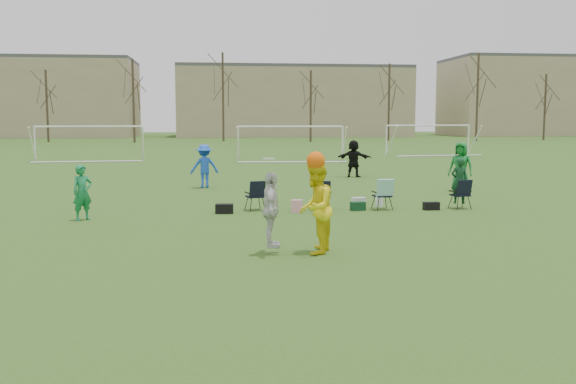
{
  "coord_description": "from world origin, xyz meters",
  "views": [
    {
      "loc": [
        -1.4,
        -12.49,
        2.95
      ],
      "look_at": [
        0.33,
        2.24,
        1.25
      ],
      "focal_mm": 40.0,
      "sensor_mm": 36.0,
      "label": 1
    }
  ],
  "objects": [
    {
      "name": "fielder_black",
      "position": [
        5.69,
        19.34,
        0.94
      ],
      "size": [
        1.81,
        1.28,
        1.88
      ],
      "primitive_type": "imported",
      "rotation": [
        0.0,
        0.0,
        2.68
      ],
      "color": "black",
      "rests_on": "ground"
    },
    {
      "name": "center_contest",
      "position": [
        0.53,
        1.23,
        1.03
      ],
      "size": [
        1.74,
        1.18,
        2.24
      ],
      "color": "silver",
      "rests_on": "ground"
    },
    {
      "name": "ground",
      "position": [
        0.0,
        0.0,
        0.0
      ],
      "size": [
        260.0,
        260.0,
        0.0
      ],
      "primitive_type": "plane",
      "color": "#31551A",
      "rests_on": "ground"
    },
    {
      "name": "goal_right",
      "position": [
        16.0,
        38.0,
        1.92
      ],
      "size": [
        7.35,
        1.14,
        2.46
      ],
      "rotation": [
        0.0,
        0.0,
        0.14
      ],
      "color": "white",
      "rests_on": "ground"
    },
    {
      "name": "goal_mid",
      "position": [
        4.0,
        32.0,
        1.92
      ],
      "size": [
        7.4,
        0.63,
        2.46
      ],
      "rotation": [
        0.0,
        0.0,
        -0.07
      ],
      "color": "white",
      "rests_on": "ground"
    },
    {
      "name": "fielder_green_near",
      "position": [
        -5.19,
        6.6,
        0.81
      ],
      "size": [
        0.71,
        0.67,
        1.62
      ],
      "primitive_type": "imported",
      "rotation": [
        0.0,
        0.0,
        0.64
      ],
      "color": "#157B44",
      "rests_on": "ground"
    },
    {
      "name": "goal_left",
      "position": [
        -10.0,
        34.0,
        1.92
      ],
      "size": [
        7.39,
        0.76,
        2.46
      ],
      "rotation": [
        0.0,
        0.0,
        0.09
      ],
      "color": "white",
      "rests_on": "ground"
    },
    {
      "name": "sideline_setup",
      "position": [
        3.68,
        7.82,
        0.51
      ],
      "size": [
        8.39,
        1.31,
        1.67
      ],
      "color": "#103C1E",
      "rests_on": "ground"
    },
    {
      "name": "fielder_green_far",
      "position": [
        8.6,
        12.48,
        1.01
      ],
      "size": [
        1.17,
        1.12,
        2.02
      ],
      "primitive_type": "imported",
      "rotation": [
        0.0,
        0.0,
        -0.69
      ],
      "color": "#147029",
      "rests_on": "ground"
    },
    {
      "name": "tree_line",
      "position": [
        0.24,
        69.85,
        5.09
      ],
      "size": [
        110.28,
        3.28,
        11.4
      ],
      "color": "#382B21",
      "rests_on": "ground"
    },
    {
      "name": "building_row",
      "position": [
        6.73,
        96.0,
        5.99
      ],
      "size": [
        126.0,
        16.0,
        13.0
      ],
      "color": "tan",
      "rests_on": "ground"
    },
    {
      "name": "fielder_blue",
      "position": [
        -1.77,
        15.06,
        0.93
      ],
      "size": [
        1.29,
        0.87,
        1.85
      ],
      "primitive_type": "imported",
      "rotation": [
        0.0,
        0.0,
        3.3
      ],
      "color": "blue",
      "rests_on": "ground"
    }
  ]
}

